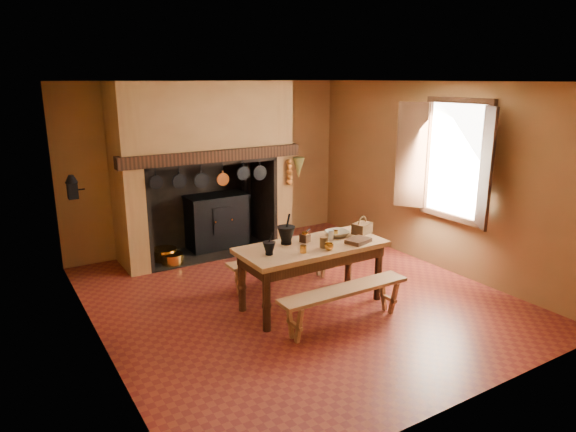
% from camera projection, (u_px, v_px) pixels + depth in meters
% --- Properties ---
extents(floor, '(5.50, 5.50, 0.00)m').
position_uv_depth(floor, '(296.00, 297.00, 6.89)').
color(floor, maroon).
rests_on(floor, ground).
extents(ceiling, '(5.50, 5.50, 0.00)m').
position_uv_depth(ceiling, '(297.00, 82.00, 6.16)').
color(ceiling, silver).
rests_on(ceiling, back_wall).
extents(back_wall, '(5.00, 0.02, 2.80)m').
position_uv_depth(back_wall, '(210.00, 165.00, 8.79)').
color(back_wall, olive).
rests_on(back_wall, floor).
extents(wall_left, '(0.02, 5.50, 2.80)m').
position_uv_depth(wall_left, '(91.00, 223.00, 5.27)').
color(wall_left, olive).
rests_on(wall_left, floor).
extents(wall_right, '(0.02, 5.50, 2.80)m').
position_uv_depth(wall_right, '(435.00, 176.00, 7.79)').
color(wall_right, olive).
rests_on(wall_right, floor).
extents(wall_front, '(5.00, 0.02, 2.80)m').
position_uv_depth(wall_front, '(474.00, 257.00, 4.27)').
color(wall_front, olive).
rests_on(wall_front, floor).
extents(chimney_breast, '(2.95, 0.96, 2.80)m').
position_uv_depth(chimney_breast, '(203.00, 145.00, 8.17)').
color(chimney_breast, olive).
rests_on(chimney_breast, floor).
extents(iron_range, '(1.12, 0.55, 1.60)m').
position_uv_depth(iron_range, '(217.00, 221.00, 8.76)').
color(iron_range, black).
rests_on(iron_range, floor).
extents(hearth_pans, '(0.51, 0.62, 0.20)m').
position_uv_depth(hearth_pans, '(166.00, 256.00, 8.16)').
color(hearth_pans, '#BF822C').
rests_on(hearth_pans, floor).
extents(hanging_pans, '(1.92, 0.29, 0.27)m').
position_uv_depth(hanging_pans, '(214.00, 178.00, 7.86)').
color(hanging_pans, black).
rests_on(hanging_pans, chimney_breast).
extents(onion_string, '(0.12, 0.10, 0.46)m').
position_uv_depth(onion_string, '(289.00, 172.00, 8.52)').
color(onion_string, '#AE5520').
rests_on(onion_string, chimney_breast).
extents(herb_bunch, '(0.20, 0.20, 0.35)m').
position_uv_depth(herb_bunch, '(299.00, 168.00, 8.60)').
color(herb_bunch, brown).
rests_on(herb_bunch, chimney_breast).
extents(window, '(0.39, 1.75, 1.76)m').
position_uv_depth(window, '(451.00, 161.00, 7.31)').
color(window, white).
rests_on(window, wall_right).
extents(wall_coffee_mill, '(0.23, 0.16, 0.31)m').
position_uv_depth(wall_coffee_mill, '(72.00, 185.00, 6.55)').
color(wall_coffee_mill, black).
rests_on(wall_coffee_mill, wall_left).
extents(work_table, '(1.89, 0.84, 0.82)m').
position_uv_depth(work_table, '(312.00, 254.00, 6.47)').
color(work_table, '#AB7A4E').
rests_on(work_table, floor).
extents(bench_front, '(1.70, 0.30, 0.48)m').
position_uv_depth(bench_front, '(344.00, 298.00, 6.00)').
color(bench_front, '#AB7A4E').
rests_on(bench_front, floor).
extents(bench_back, '(1.61, 0.28, 0.45)m').
position_uv_depth(bench_back, '(282.00, 263.00, 7.17)').
color(bench_back, '#AB7A4E').
rests_on(bench_back, floor).
extents(mortar_large, '(0.23, 0.23, 0.39)m').
position_uv_depth(mortar_large, '(286.00, 234.00, 6.43)').
color(mortar_large, black).
rests_on(mortar_large, work_table).
extents(mortar_small, '(0.16, 0.16, 0.27)m').
position_uv_depth(mortar_small, '(269.00, 248.00, 6.05)').
color(mortar_small, black).
rests_on(mortar_small, work_table).
extents(coffee_grinder, '(0.16, 0.14, 0.17)m').
position_uv_depth(coffee_grinder, '(305.00, 237.00, 6.53)').
color(coffee_grinder, '#371F11').
rests_on(coffee_grinder, work_table).
extents(brass_mug_a, '(0.08, 0.08, 0.09)m').
position_uv_depth(brass_mug_a, '(303.00, 249.00, 6.13)').
color(brass_mug_a, '#BF822C').
rests_on(brass_mug_a, work_table).
extents(brass_mug_b, '(0.10, 0.10, 0.09)m').
position_uv_depth(brass_mug_b, '(335.00, 234.00, 6.73)').
color(brass_mug_b, '#BF822C').
rests_on(brass_mug_b, work_table).
extents(mixing_bowl, '(0.33, 0.33, 0.07)m').
position_uv_depth(mixing_bowl, '(337.00, 234.00, 6.77)').
color(mixing_bowl, tan).
rests_on(mixing_bowl, work_table).
extents(stoneware_crock, '(0.13, 0.13, 0.13)m').
position_uv_depth(stoneware_crock, '(324.00, 242.00, 6.32)').
color(stoneware_crock, '#4F341D').
rests_on(stoneware_crock, work_table).
extents(glass_jar, '(0.09, 0.09, 0.12)m').
position_uv_depth(glass_jar, '(331.00, 235.00, 6.63)').
color(glass_jar, beige).
rests_on(glass_jar, work_table).
extents(wicker_basket, '(0.30, 0.25, 0.24)m').
position_uv_depth(wicker_basket, '(362.00, 228.00, 6.89)').
color(wicker_basket, '#482F15').
rests_on(wicker_basket, work_table).
extents(wooden_tray, '(0.36, 0.30, 0.05)m').
position_uv_depth(wooden_tray, '(358.00, 241.00, 6.51)').
color(wooden_tray, '#371F11').
rests_on(wooden_tray, work_table).
extents(brass_cup, '(0.12, 0.12, 0.09)m').
position_uv_depth(brass_cup, '(329.00, 247.00, 6.22)').
color(brass_cup, '#BF822C').
rests_on(brass_cup, work_table).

